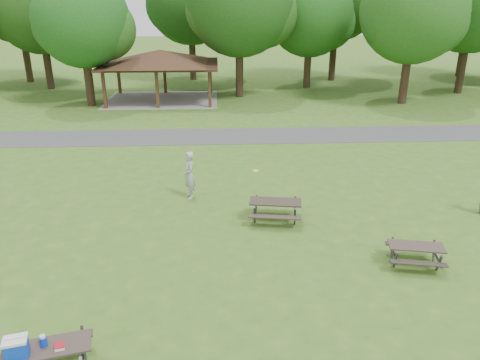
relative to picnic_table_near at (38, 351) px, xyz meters
name	(u,v)px	position (x,y,z in m)	size (l,w,h in m)	color
ground	(213,271)	(3.65, 3.96, -0.72)	(160.00, 160.00, 0.00)	#385F1B
asphalt_path	(214,136)	(3.65, 17.96, -0.71)	(120.00, 3.20, 0.02)	#3F3F41
pavilion	(160,59)	(-0.35, 27.96, 2.34)	(8.60, 7.01, 3.76)	#3C2116
tree_row_c	(41,8)	(-10.25, 32.98, 5.82)	(8.19, 7.80, 10.67)	black
tree_row_d	(83,22)	(-5.27, 26.48, 5.05)	(6.93, 6.60, 9.27)	black
tree_row_e	(241,6)	(5.75, 28.98, 6.06)	(8.40, 8.00, 11.02)	black
tree_row_f	(311,16)	(11.74, 32.48, 5.12)	(7.35, 7.00, 9.55)	#2E2114
tree_row_g	(414,13)	(17.74, 25.98, 5.61)	(7.77, 7.40, 10.25)	black
tree_row_h	(474,2)	(23.75, 29.48, 6.31)	(8.61, 8.20, 11.37)	black
tree_deep_b	(192,2)	(1.75, 36.98, 6.17)	(8.40, 8.00, 11.13)	#302215
tree_deep_d	(472,0)	(27.75, 37.48, 6.31)	(8.40, 8.00, 11.27)	black
picnic_table_near	(38,351)	(0.00, 0.00, 0.00)	(2.09, 1.82, 1.25)	#312823
picnic_table_middle	(275,206)	(5.88, 7.18, -0.13)	(2.05, 1.74, 0.80)	#2A241E
picnic_table_far	(416,250)	(9.75, 4.00, -0.20)	(1.83, 1.58, 0.70)	#332924
frisbee_in_flight	(256,171)	(5.31, 8.94, 0.56)	(0.26, 0.26, 0.02)	yellow
frisbee_thrower	(189,175)	(2.70, 9.41, 0.24)	(0.70, 0.46, 1.92)	#A6A6A9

